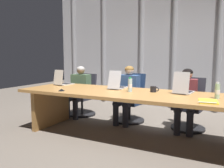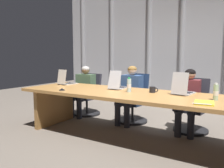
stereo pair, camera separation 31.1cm
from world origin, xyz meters
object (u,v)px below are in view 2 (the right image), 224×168
Objects in this scene: laptop_left_end at (67,82)px; person_center at (188,98)px; office_chair_left_mid at (134,104)px; office_chair_center at (192,112)px; water_bottle_primary at (216,92)px; laptop_left_mid at (118,85)px; laptop_center at (183,90)px; person_left_mid at (130,91)px; water_bottle_secondary at (129,85)px; office_chair_left_end at (88,99)px; coffee_mug_near at (153,90)px; conference_mic_left_side at (62,89)px; person_left_end at (83,88)px; spiral_notepad at (204,103)px.

laptop_left_end is 0.35× the size of person_center.
laptop_left_end is at bearing -51.79° from office_chair_left_mid.
water_bottle_primary is (0.48, -0.93, 0.51)m from office_chair_center.
laptop_left_mid is 1.12m from laptop_center.
office_chair_left_mid is at bearing 65.59° from laptop_center.
laptop_center is 0.39× the size of person_center.
water_bottle_secondary is at bearing 27.82° from person_left_mid.
office_chair_left_end is at bearing 6.61° from laptop_left_end.
office_chair_left_mid is (-1.14, 0.68, -0.46)m from laptop_center.
laptop_left_end is 2.74× the size of coffee_mug_near.
water_bottle_primary is at bearing -10.39° from coffee_mug_near.
person_center is at bearing -4.67° from office_chair_center.
water_bottle_secondary is 2.12× the size of conference_mic_left_side.
water_bottle_primary is at bearing 79.07° from office_chair_left_end.
person_left_end is (-1.16, -0.16, 0.26)m from office_chair_left_mid.
person_left_end is at bearing 164.44° from water_bottle_primary.
laptop_left_mid reaches higher than water_bottle_secondary.
laptop_center is 0.38× the size of person_left_mid.
person_left_mid is at bearing -73.85° from office_chair_center.
water_bottle_secondary is at bearing 112.70° from laptop_center.
person_center is at bearing 88.97° from office_chair_left_mid.
spiral_notepad is at bearing -137.80° from laptop_center.
office_chair_left_end reaches higher than coffee_mug_near.
laptop_center is 1.93m from conference_mic_left_side.
water_bottle_primary reaches higher than office_chair_left_end.
office_chair_left_mid is 2.87× the size of spiral_notepad.
spiral_notepad is (1.55, -1.07, 0.13)m from person_left_mid.
laptop_left_mid is 1.87× the size of water_bottle_secondary.
coffee_mug_near is (-0.45, -0.08, -0.02)m from laptop_center.
laptop_left_end is 1.43m from office_chair_left_mid.
coffee_mug_near is at bearing -84.56° from laptop_left_end.
office_chair_left_mid reaches higher than spiral_notepad.
water_bottle_primary is 1.60× the size of coffee_mug_near.
person_left_mid reaches higher than conference_mic_left_side.
person_left_end is 4.69× the size of water_bottle_secondary.
office_chair_center is 0.82× the size of person_left_mid.
laptop_left_mid is 0.40× the size of person_left_end.
laptop_center is 0.82m from water_bottle_secondary.
water_bottle_secondary is (-0.79, -0.91, 0.51)m from office_chair_center.
person_left_mid is at bearing 88.52° from person_left_end.
laptop_center is 1.84× the size of water_bottle_secondary.
person_center is at bearing -67.42° from laptop_left_mid.
water_bottle_primary is at bearing 72.87° from person_left_end.
laptop_center is 1.28m from person_left_mid.
person_left_mid reaches higher than laptop_left_mid.
laptop_left_end is 0.88× the size of laptop_left_mid.
office_chair_left_end is 2.73× the size of spiral_notepad.
person_center reaches higher than office_chair_left_mid.
laptop_center reaches higher than laptop_left_end.
laptop_center is 2.44m from office_chair_left_end.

